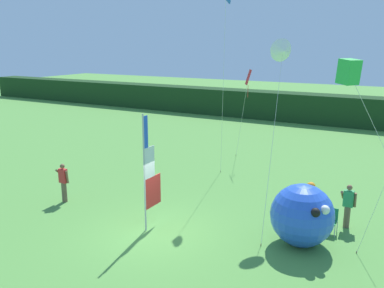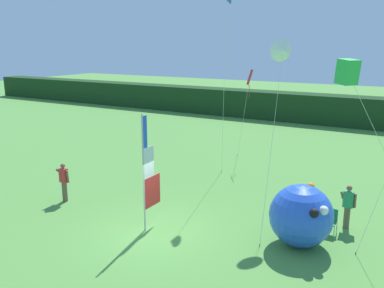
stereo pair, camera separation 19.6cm
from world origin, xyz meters
The scene contains 10 objects.
ground_plane centered at (0.00, 0.00, 0.00)m, with size 120.00×120.00×0.00m, color #518E3D.
distant_treeline centered at (0.00, 24.36, 1.22)m, with size 80.00×2.40×2.44m, color #193819.
banner_flag centered at (-0.39, 0.23, 2.07)m, with size 0.06×1.03×4.32m.
person_near_banner centered at (5.95, 3.81, 0.88)m, with size 0.55×0.48×1.66m.
person_mid_field centered at (-5.09, 0.53, 0.91)m, with size 0.55×0.48×1.70m.
inflatable_balloon centered at (4.82, 1.63, 1.07)m, with size 2.12×2.12×2.12m.
folding_chair centered at (5.49, 3.07, 0.51)m, with size 0.51×0.51×0.89m.
kite_red_diamond_0 centered at (-0.77, 10.49, 4.62)m, with size 1.16×0.94×5.24m.
kite_green_box_2 centered at (5.95, 1.34, 5.84)m, with size 3.23×1.96×6.24m.
kite_white_delta_3 centered at (3.02, 4.39, 6.37)m, with size 1.15×4.01×6.85m.
Camera 2 is at (8.03, -11.25, 6.66)m, focal length 38.53 mm.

